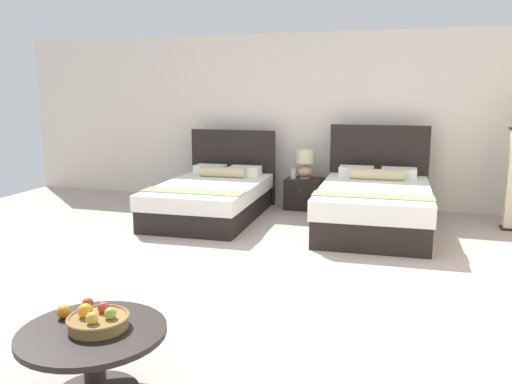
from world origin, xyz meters
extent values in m
cube|color=#AE9C92|center=(0.00, 0.00, -0.01)|extent=(10.01, 10.35, 0.02)
cube|color=silver|center=(0.00, 3.38, 1.32)|extent=(10.01, 0.12, 2.64)
cube|color=black|center=(-1.13, 1.93, 0.15)|extent=(1.36, 2.16, 0.29)
cube|color=white|center=(-1.13, 1.93, 0.39)|extent=(1.40, 2.20, 0.20)
cube|color=black|center=(-1.17, 3.02, 0.58)|extent=(1.36, 0.11, 1.16)
cube|color=white|center=(-1.44, 2.72, 0.57)|extent=(0.47, 0.32, 0.14)
cube|color=white|center=(-0.88, 2.74, 0.57)|extent=(0.47, 0.32, 0.14)
cylinder|color=#CFB98B|center=(-1.15, 2.49, 0.57)|extent=(0.71, 0.18, 0.15)
cube|color=gray|center=(-1.10, 1.29, 0.50)|extent=(1.35, 0.38, 0.01)
cube|color=black|center=(1.13, 1.93, 0.17)|extent=(1.41, 2.16, 0.33)
cube|color=white|center=(1.13, 1.93, 0.45)|extent=(1.45, 2.20, 0.24)
cube|color=black|center=(1.08, 3.02, 0.64)|extent=(1.41, 0.11, 1.28)
cube|color=white|center=(0.80, 2.72, 0.64)|extent=(0.49, 0.32, 0.14)
cube|color=white|center=(1.39, 2.74, 0.64)|extent=(0.49, 0.32, 0.14)
cylinder|color=#CFB98B|center=(1.11, 2.49, 0.64)|extent=(0.74, 0.18, 0.15)
cube|color=gray|center=(1.15, 1.32, 0.57)|extent=(1.40, 0.38, 0.01)
cube|color=black|center=(0.01, 2.92, 0.23)|extent=(0.54, 0.44, 0.46)
sphere|color=tan|center=(0.01, 2.69, 0.30)|extent=(0.02, 0.02, 0.02)
cylinder|color=tan|center=(0.01, 2.94, 0.47)|extent=(0.15, 0.15, 0.02)
ellipsoid|color=tan|center=(0.01, 2.94, 0.57)|extent=(0.22, 0.22, 0.17)
cylinder|color=#99844C|center=(0.01, 2.94, 0.68)|extent=(0.02, 0.02, 0.04)
cylinder|color=beige|center=(0.01, 2.94, 0.79)|extent=(0.26, 0.26, 0.20)
cylinder|color=silver|center=(-0.15, 2.88, 0.53)|extent=(0.09, 0.09, 0.14)
torus|color=silver|center=(-0.15, 2.88, 0.61)|extent=(0.09, 0.09, 0.01)
cylinder|color=black|center=(-0.12, -2.36, 0.19)|extent=(0.13, 0.13, 0.39)
cylinder|color=black|center=(-0.12, -2.36, 0.41)|extent=(0.85, 0.85, 0.04)
cylinder|color=olive|center=(-0.10, -2.33, 0.46)|extent=(0.34, 0.34, 0.06)
torus|color=olive|center=(-0.10, -2.33, 0.49)|extent=(0.36, 0.36, 0.02)
sphere|color=orange|center=(-0.17, -2.34, 0.52)|extent=(0.09, 0.09, 0.09)
sphere|color=gold|center=(-0.08, -2.40, 0.52)|extent=(0.07, 0.07, 0.07)
sphere|color=#93A439|center=(-0.02, -2.32, 0.52)|extent=(0.07, 0.07, 0.07)
sphere|color=#BB3A2B|center=(-0.11, -2.25, 0.52)|extent=(0.07, 0.07, 0.07)
sphere|color=#B14125|center=(-0.32, -2.11, 0.46)|extent=(0.07, 0.07, 0.07)
sphere|color=orange|center=(-0.38, -2.27, 0.46)|extent=(0.08, 0.08, 0.08)
cube|color=black|center=(2.81, 2.51, 0.01)|extent=(0.21, 0.21, 0.03)
camera|label=1|loc=(1.61, -4.78, 1.79)|focal=36.94mm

